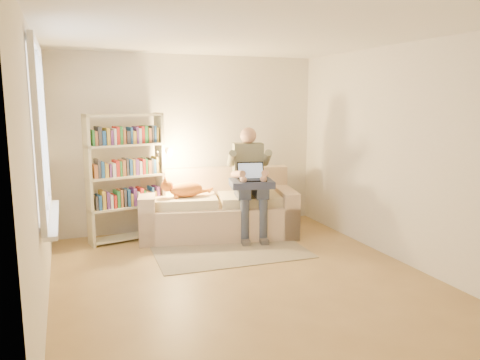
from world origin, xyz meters
name	(u,v)px	position (x,y,z in m)	size (l,w,h in m)	color
floor	(242,278)	(0.00, 0.00, 0.00)	(4.50, 4.50, 0.00)	olive
ceiling	(243,35)	(0.00, 0.00, 2.60)	(4.00, 4.50, 0.02)	white
wall_left	(38,172)	(-2.00, 0.00, 1.30)	(0.02, 4.50, 2.60)	silver
wall_right	(397,154)	(2.00, 0.00, 1.30)	(0.02, 4.50, 2.60)	silver
wall_back	(189,143)	(0.00, 2.25, 1.30)	(4.00, 0.02, 2.60)	silver
wall_front	(372,206)	(0.00, -2.25, 1.30)	(4.00, 0.02, 2.60)	silver
window	(45,161)	(-1.95, 0.20, 1.38)	(0.12, 1.52, 1.69)	white
sofa	(217,211)	(0.27, 1.75, 0.34)	(2.36, 1.43, 0.94)	#CBAF90
person	(250,176)	(0.68, 1.49, 0.88)	(0.55, 0.74, 1.56)	slate
cat	(180,189)	(-0.28, 1.72, 0.71)	(0.72, 0.34, 0.26)	orange
blanket	(253,183)	(0.68, 1.34, 0.80)	(0.59, 0.48, 0.10)	#2C334E
laptop	(253,176)	(0.68, 1.35, 0.90)	(0.43, 0.39, 0.31)	black
bookshelf	(126,171)	(-0.99, 1.90, 0.98)	(1.21, 0.48, 1.77)	beige
rug	(231,252)	(0.18, 0.88, 0.01)	(1.94, 1.15, 0.01)	gray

